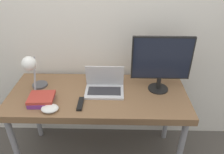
{
  "coord_description": "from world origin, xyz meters",
  "views": [
    {
      "loc": [
        0.16,
        -1.2,
        1.83
      ],
      "look_at": [
        0.12,
        0.29,
        0.95
      ],
      "focal_mm": 35.0,
      "sensor_mm": 36.0,
      "label": 1
    }
  ],
  "objects_px": {
    "monitor": "(161,61)",
    "book_stack": "(41,99)",
    "laptop": "(104,86)",
    "desk_lamp": "(31,68)",
    "game_controller": "(50,108)"
  },
  "relations": [
    {
      "from": "monitor",
      "to": "book_stack",
      "type": "height_order",
      "value": "monitor"
    },
    {
      "from": "laptop",
      "to": "desk_lamp",
      "type": "xyz_separation_m",
      "value": [
        -0.58,
        -0.03,
        0.19
      ]
    },
    {
      "from": "laptop",
      "to": "monitor",
      "type": "bearing_deg",
      "value": 5.21
    },
    {
      "from": "book_stack",
      "to": "laptop",
      "type": "bearing_deg",
      "value": 19.17
    },
    {
      "from": "monitor",
      "to": "game_controller",
      "type": "relative_size",
      "value": 3.69
    },
    {
      "from": "monitor",
      "to": "game_controller",
      "type": "bearing_deg",
      "value": -160.01
    },
    {
      "from": "monitor",
      "to": "laptop",
      "type": "bearing_deg",
      "value": -174.79
    },
    {
      "from": "laptop",
      "to": "book_stack",
      "type": "bearing_deg",
      "value": -160.83
    },
    {
      "from": "book_stack",
      "to": "game_controller",
      "type": "relative_size",
      "value": 1.56
    },
    {
      "from": "desk_lamp",
      "to": "game_controller",
      "type": "distance_m",
      "value": 0.37
    },
    {
      "from": "monitor",
      "to": "game_controller",
      "type": "xyz_separation_m",
      "value": [
        -0.86,
        -0.31,
        -0.25
      ]
    },
    {
      "from": "laptop",
      "to": "desk_lamp",
      "type": "relative_size",
      "value": 0.95
    },
    {
      "from": "desk_lamp",
      "to": "book_stack",
      "type": "xyz_separation_m",
      "value": [
        0.09,
        -0.14,
        -0.21
      ]
    },
    {
      "from": "desk_lamp",
      "to": "game_controller",
      "type": "xyz_separation_m",
      "value": [
        0.18,
        -0.24,
        -0.22
      ]
    },
    {
      "from": "desk_lamp",
      "to": "book_stack",
      "type": "height_order",
      "value": "desk_lamp"
    }
  ]
}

